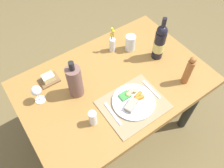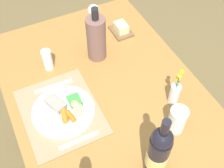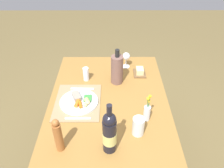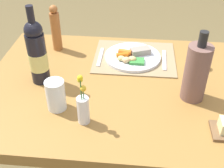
# 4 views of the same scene
# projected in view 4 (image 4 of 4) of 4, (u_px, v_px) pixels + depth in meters

# --- Properties ---
(dining_table) EXTENTS (1.30, 0.88, 0.74)m
(dining_table) POSITION_uv_depth(u_px,v_px,m) (130.00, 102.00, 1.34)
(dining_table) COLOR olive
(dining_table) RESTS_ON ground_plane
(placemat) EXTENTS (0.40, 0.33, 0.01)m
(placemat) POSITION_uv_depth(u_px,v_px,m) (134.00, 57.00, 1.46)
(placemat) COLOR #947E58
(placemat) RESTS_ON dining_table
(dinner_plate) EXTENTS (0.28, 0.28, 0.04)m
(dinner_plate) POSITION_uv_depth(u_px,v_px,m) (133.00, 56.00, 1.44)
(dinner_plate) COLOR silver
(dinner_plate) RESTS_ON placemat
(fork) EXTENTS (0.02, 0.18, 0.00)m
(fork) POSITION_uv_depth(u_px,v_px,m) (164.00, 60.00, 1.43)
(fork) COLOR silver
(fork) RESTS_ON placemat
(knife) EXTENTS (0.02, 0.17, 0.00)m
(knife) POSITION_uv_depth(u_px,v_px,m) (100.00, 57.00, 1.46)
(knife) COLOR silver
(knife) RESTS_ON placemat
(flower_vase) EXTENTS (0.05, 0.05, 0.21)m
(flower_vase) POSITION_uv_depth(u_px,v_px,m) (83.00, 107.00, 1.05)
(flower_vase) COLOR silver
(flower_vase) RESTS_ON dining_table
(wine_bottle) EXTENTS (0.08, 0.08, 0.35)m
(wine_bottle) POSITION_uv_depth(u_px,v_px,m) (37.00, 53.00, 1.22)
(wine_bottle) COLOR black
(wine_bottle) RESTS_ON dining_table
(salt_shaker) EXTENTS (0.05, 0.05, 0.11)m
(salt_shaker) POSITION_uv_depth(u_px,v_px,m) (193.00, 55.00, 1.38)
(salt_shaker) COLOR white
(salt_shaker) RESTS_ON dining_table
(pepper_mill) EXTENTS (0.05, 0.05, 0.24)m
(pepper_mill) POSITION_uv_depth(u_px,v_px,m) (56.00, 29.00, 1.47)
(pepper_mill) COLOR #A15E2C
(pepper_mill) RESTS_ON dining_table
(cooler_bottle) EXTENTS (0.10, 0.10, 0.30)m
(cooler_bottle) POSITION_uv_depth(u_px,v_px,m) (196.00, 72.00, 1.14)
(cooler_bottle) COLOR brown
(cooler_bottle) RESTS_ON dining_table
(water_tumbler) EXTENTS (0.08, 0.08, 0.13)m
(water_tumbler) POSITION_uv_depth(u_px,v_px,m) (56.00, 97.00, 1.12)
(water_tumbler) COLOR silver
(water_tumbler) RESTS_ON dining_table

